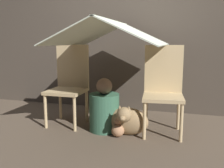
# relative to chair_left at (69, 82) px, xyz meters

# --- Properties ---
(ground_plane) EXTENTS (8.80, 8.80, 0.00)m
(ground_plane) POSITION_rel_chair_left_xyz_m (0.57, -0.33, -0.51)
(ground_plane) COLOR brown
(wall_back) EXTENTS (7.00, 0.05, 2.50)m
(wall_back) POSITION_rel_chair_left_xyz_m (0.57, 0.84, 0.74)
(wall_back) COLOR #4C4238
(wall_back) RESTS_ON ground_plane
(chair_left) EXTENTS (0.43, 0.43, 0.97)m
(chair_left) POSITION_rel_chair_left_xyz_m (0.00, 0.00, 0.00)
(chair_left) COLOR #D1B27F
(chair_left) RESTS_ON ground_plane
(chair_right) EXTENTS (0.47, 0.47, 0.97)m
(chair_right) POSITION_rel_chair_left_xyz_m (1.14, -0.00, 0.00)
(chair_right) COLOR #D1B27F
(chair_right) RESTS_ON ground_plane
(sheet_canopy) EXTENTS (1.15, 1.25, 0.27)m
(sheet_canopy) POSITION_rel_chair_left_xyz_m (0.57, -0.09, 0.59)
(sheet_canopy) COLOR silver
(person_front) EXTENTS (0.34, 0.34, 0.61)m
(person_front) POSITION_rel_chair_left_xyz_m (0.50, -0.15, -0.27)
(person_front) COLOR #38664C
(person_front) RESTS_ON ground_plane
(dog) EXTENTS (0.46, 0.38, 0.37)m
(dog) POSITION_rel_chair_left_xyz_m (0.79, -0.23, -0.34)
(dog) COLOR #9E7F56
(dog) RESTS_ON ground_plane
(floor_cushion) EXTENTS (0.35, 0.28, 0.10)m
(floor_cushion) POSITION_rel_chair_left_xyz_m (0.62, 0.20, -0.46)
(floor_cushion) COLOR #E5CC66
(floor_cushion) RESTS_ON ground_plane
(plush_toy) EXTENTS (0.14, 0.14, 0.22)m
(plush_toy) POSITION_rel_chair_left_xyz_m (0.70, -0.30, -0.42)
(plush_toy) COLOR tan
(plush_toy) RESTS_ON ground_plane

